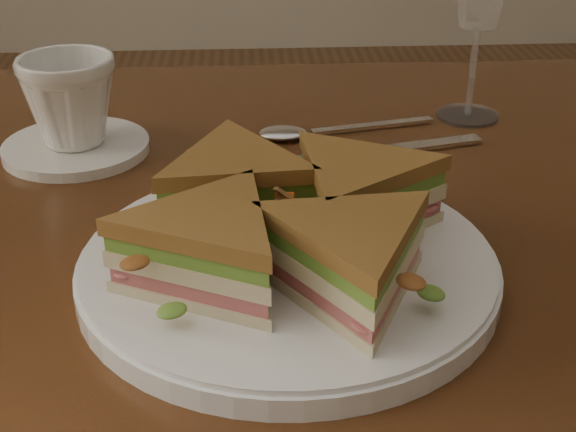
{
  "coord_description": "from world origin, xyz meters",
  "views": [
    {
      "loc": [
        -0.08,
        -0.57,
        1.06
      ],
      "look_at": [
        -0.05,
        -0.09,
        0.8
      ],
      "focal_mm": 50.0,
      "sensor_mm": 36.0,
      "label": 1
    }
  ],
  "objects_px": {
    "sandwich_wedges": "(288,222)",
    "saucer": "(76,147)",
    "spoon": "(305,132)",
    "coffee_cup": "(70,101)",
    "table": "(341,314)",
    "knife": "(370,153)",
    "plate": "(288,268)"
  },
  "relations": [
    {
      "from": "sandwich_wedges",
      "to": "saucer",
      "type": "relative_size",
      "value": 2.12
    },
    {
      "from": "spoon",
      "to": "coffee_cup",
      "type": "height_order",
      "value": "coffee_cup"
    },
    {
      "from": "table",
      "to": "knife",
      "type": "height_order",
      "value": "knife"
    },
    {
      "from": "plate",
      "to": "saucer",
      "type": "relative_size",
      "value": 2.14
    },
    {
      "from": "plate",
      "to": "spoon",
      "type": "distance_m",
      "value": 0.26
    },
    {
      "from": "sandwich_wedges",
      "to": "table",
      "type": "bearing_deg",
      "value": 60.61
    },
    {
      "from": "table",
      "to": "saucer",
      "type": "distance_m",
      "value": 0.3
    },
    {
      "from": "table",
      "to": "knife",
      "type": "xyz_separation_m",
      "value": [
        0.04,
        0.12,
        0.1
      ]
    },
    {
      "from": "saucer",
      "to": "coffee_cup",
      "type": "xyz_separation_m",
      "value": [
        0.0,
        0.0,
        0.05
      ]
    },
    {
      "from": "table",
      "to": "coffee_cup",
      "type": "xyz_separation_m",
      "value": [
        -0.24,
        0.14,
        0.15
      ]
    },
    {
      "from": "table",
      "to": "sandwich_wedges",
      "type": "bearing_deg",
      "value": -119.39
    },
    {
      "from": "table",
      "to": "spoon",
      "type": "height_order",
      "value": "spoon"
    },
    {
      "from": "table",
      "to": "coffee_cup",
      "type": "height_order",
      "value": "coffee_cup"
    },
    {
      "from": "spoon",
      "to": "plate",
      "type": "bearing_deg",
      "value": -109.69
    },
    {
      "from": "sandwich_wedges",
      "to": "knife",
      "type": "bearing_deg",
      "value": 66.82
    },
    {
      "from": "table",
      "to": "spoon",
      "type": "xyz_separation_m",
      "value": [
        -0.02,
        0.17,
        0.1
      ]
    },
    {
      "from": "coffee_cup",
      "to": "knife",
      "type": "bearing_deg",
      "value": -23.5
    },
    {
      "from": "plate",
      "to": "saucer",
      "type": "bearing_deg",
      "value": 129.1
    },
    {
      "from": "coffee_cup",
      "to": "saucer",
      "type": "bearing_deg",
      "value": 0.0
    },
    {
      "from": "knife",
      "to": "coffee_cup",
      "type": "bearing_deg",
      "value": 161.71
    },
    {
      "from": "table",
      "to": "saucer",
      "type": "relative_size",
      "value": 8.69
    },
    {
      "from": "knife",
      "to": "spoon",
      "type": "bearing_deg",
      "value": 125.42
    },
    {
      "from": "table",
      "to": "sandwich_wedges",
      "type": "xyz_separation_m",
      "value": [
        -0.05,
        -0.09,
        0.14
      ]
    },
    {
      "from": "sandwich_wedges",
      "to": "coffee_cup",
      "type": "bearing_deg",
      "value": 129.1
    },
    {
      "from": "spoon",
      "to": "saucer",
      "type": "relative_size",
      "value": 1.31
    },
    {
      "from": "plate",
      "to": "coffee_cup",
      "type": "bearing_deg",
      "value": 129.1
    },
    {
      "from": "knife",
      "to": "coffee_cup",
      "type": "height_order",
      "value": "coffee_cup"
    },
    {
      "from": "sandwich_wedges",
      "to": "saucer",
      "type": "height_order",
      "value": "sandwich_wedges"
    },
    {
      "from": "spoon",
      "to": "table",
      "type": "bearing_deg",
      "value": -95.86
    },
    {
      "from": "sandwich_wedges",
      "to": "spoon",
      "type": "relative_size",
      "value": 1.61
    },
    {
      "from": "spoon",
      "to": "saucer",
      "type": "bearing_deg",
      "value": 174.39
    },
    {
      "from": "knife",
      "to": "sandwich_wedges",
      "type": "bearing_deg",
      "value": -126.79
    }
  ]
}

